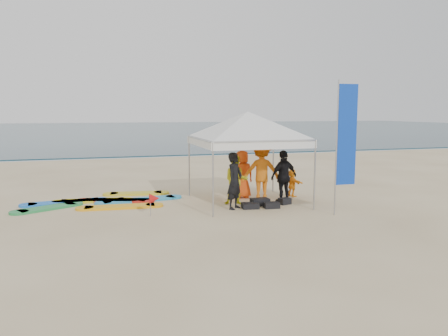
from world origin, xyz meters
TOP-DOWN VIEW (x-y plane):
  - ground at (0.00, 0.00)m, footprint 120.00×120.00m
  - ocean at (0.00, 60.00)m, footprint 160.00×84.00m
  - shoreline_foam at (0.00, 18.20)m, footprint 160.00×1.20m
  - person_black_a at (1.11, 2.17)m, footprint 0.73×0.73m
  - person_yellow at (1.34, 2.73)m, footprint 0.90×0.79m
  - person_orange_a at (2.32, 3.06)m, footprint 1.41×1.01m
  - person_black_b at (2.88, 2.54)m, footprint 1.07×0.67m
  - person_orange_b at (1.87, 3.69)m, footprint 0.83×0.57m
  - person_seated at (3.62, 3.45)m, footprint 0.46×0.92m
  - canopy_tent at (1.78, 2.94)m, footprint 4.43×4.43m
  - feather_flag at (3.87, 0.60)m, footprint 0.64×0.04m
  - marker_pennant at (-1.33, 1.97)m, footprint 0.28×0.28m
  - gear_pile at (2.07, 2.21)m, footprint 1.74×0.83m
  - surfboard_spread at (-2.65, 4.24)m, footprint 4.85×2.80m

SIDE VIEW (x-z plane):
  - ground at x=0.00m, z-range 0.00..0.00m
  - shoreline_foam at x=0.00m, z-range 0.00..0.01m
  - surfboard_spread at x=-2.65m, z-range 0.00..0.07m
  - ocean at x=0.00m, z-range 0.00..0.08m
  - gear_pile at x=2.07m, z-range -0.01..0.21m
  - person_seated at x=3.62m, z-range 0.00..0.95m
  - marker_pennant at x=-1.33m, z-range 0.18..0.81m
  - person_yellow at x=1.34m, z-range 0.00..1.56m
  - person_orange_b at x=1.87m, z-range 0.00..1.63m
  - person_black_b at x=2.88m, z-range 0.00..1.70m
  - person_black_a at x=1.11m, z-range 0.00..1.71m
  - person_orange_a at x=2.32m, z-range 0.00..1.96m
  - feather_flag at x=3.87m, z-range 0.34..4.13m
  - canopy_tent at x=1.78m, z-range 1.24..4.59m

